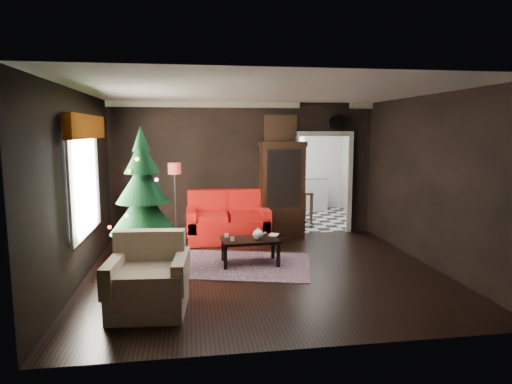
{
  "coord_description": "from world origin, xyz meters",
  "views": [
    {
      "loc": [
        -1.12,
        -6.59,
        2.21
      ],
      "look_at": [
        0.0,
        0.9,
        1.15
      ],
      "focal_mm": 30.72,
      "sensor_mm": 36.0,
      "label": 1
    }
  ],
  "objects": [
    {
      "name": "floor_lamp",
      "position": [
        -1.42,
        1.73,
        0.83
      ],
      "size": [
        0.3,
        0.3,
        1.57
      ],
      "primitive_type": null,
      "rotation": [
        0.0,
        0.0,
        0.14
      ],
      "color": "black",
      "rests_on": "ground"
    },
    {
      "name": "book",
      "position": [
        0.2,
        0.65,
        0.53
      ],
      "size": [
        0.14,
        0.08,
        0.2
      ],
      "primitive_type": "imported",
      "rotation": [
        0.0,
        0.0,
        -0.43
      ],
      "color": "#86775C",
      "rests_on": "coffee_table"
    },
    {
      "name": "painting",
      "position": [
        0.75,
        2.46,
        2.25
      ],
      "size": [
        0.62,
        0.05,
        0.52
      ],
      "primitive_type": "cube",
      "color": "tan",
      "rests_on": "wall_back"
    },
    {
      "name": "kitchen_counter",
      "position": [
        1.7,
        5.2,
        0.45
      ],
      "size": [
        1.8,
        0.6,
        0.9
      ],
      "primitive_type": "cube",
      "color": "silver",
      "rests_on": "ground"
    },
    {
      "name": "kitchen_table",
      "position": [
        1.4,
        3.7,
        0.38
      ],
      "size": [
        0.7,
        0.7,
        0.75
      ],
      "primitive_type": null,
      "color": "brown",
      "rests_on": "ground"
    },
    {
      "name": "wall_right",
      "position": [
        2.75,
        0.0,
        1.4
      ],
      "size": [
        0.0,
        5.5,
        5.5
      ],
      "primitive_type": "plane",
      "rotation": [
        1.57,
        0.0,
        -1.57
      ],
      "color": "black",
      "rests_on": "ground"
    },
    {
      "name": "kitchen_window",
      "position": [
        1.7,
        5.45,
        1.7
      ],
      "size": [
        0.7,
        0.06,
        0.7
      ],
      "primitive_type": "cube",
      "color": "white",
      "rests_on": "ground"
    },
    {
      "name": "floor",
      "position": [
        0.0,
        0.0,
        0.0
      ],
      "size": [
        5.5,
        5.5,
        0.0
      ],
      "primitive_type": "plane",
      "color": "black",
      "rests_on": "ground"
    },
    {
      "name": "valance",
      "position": [
        -2.63,
        0.2,
        2.27
      ],
      "size": [
        0.12,
        2.1,
        0.35
      ],
      "primitive_type": "cube",
      "color": "#823506",
      "rests_on": "wall_left"
    },
    {
      "name": "kitchen_floor",
      "position": [
        1.7,
        4.0,
        0.0
      ],
      "size": [
        3.0,
        3.0,
        0.0
      ],
      "primitive_type": "plane",
      "color": "silver",
      "rests_on": "ground"
    },
    {
      "name": "cup_b",
      "position": [
        -0.48,
        0.34,
        0.46
      ],
      "size": [
        0.08,
        0.08,
        0.06
      ],
      "primitive_type": "cylinder",
      "rotation": [
        0.0,
        0.0,
        -0.2
      ],
      "color": "beige",
      "rests_on": "coffee_table"
    },
    {
      "name": "doorway",
      "position": [
        1.7,
        2.5,
        1.05
      ],
      "size": [
        1.1,
        0.1,
        2.1
      ],
      "primitive_type": null,
      "color": "beige",
      "rests_on": "ground"
    },
    {
      "name": "loveseat",
      "position": [
        -0.4,
        2.05,
        0.5
      ],
      "size": [
        1.7,
        0.9,
        1.0
      ],
      "primitive_type": null,
      "color": "maroon",
      "rests_on": "ground"
    },
    {
      "name": "coffee_table",
      "position": [
        -0.17,
        0.42,
        0.22
      ],
      "size": [
        0.97,
        0.62,
        0.42
      ],
      "primitive_type": null,
      "rotation": [
        0.0,
        0.0,
        0.07
      ],
      "color": "black",
      "rests_on": "rug"
    },
    {
      "name": "wall_back",
      "position": [
        0.0,
        2.5,
        1.4
      ],
      "size": [
        5.5,
        0.0,
        5.5
      ],
      "primitive_type": "plane",
      "rotation": [
        1.57,
        0.0,
        0.0
      ],
      "color": "black",
      "rests_on": "ground"
    },
    {
      "name": "curio_cabinet",
      "position": [
        0.75,
        2.27,
        0.95
      ],
      "size": [
        0.9,
        0.45,
        1.9
      ],
      "primitive_type": null,
      "color": "black",
      "rests_on": "ground"
    },
    {
      "name": "teapot",
      "position": [
        -0.05,
        0.35,
        0.53
      ],
      "size": [
        0.22,
        0.22,
        0.18
      ],
      "primitive_type": null,
      "rotation": [
        0.0,
        0.0,
        -0.11
      ],
      "color": "silver",
      "rests_on": "coffee_table"
    },
    {
      "name": "rug",
      "position": [
        -0.29,
        0.38,
        0.01
      ],
      "size": [
        2.52,
        2.09,
        0.01
      ],
      "primitive_type": "cube",
      "rotation": [
        0.0,
        0.0,
        -0.25
      ],
      "color": "#5A394B",
      "rests_on": "ground"
    },
    {
      "name": "left_window",
      "position": [
        -2.71,
        0.2,
        1.45
      ],
      "size": [
        0.05,
        1.6,
        1.4
      ],
      "primitive_type": "cube",
      "color": "white",
      "rests_on": "wall_left"
    },
    {
      "name": "cup_a",
      "position": [
        -0.55,
        0.61,
        0.46
      ],
      "size": [
        0.09,
        0.09,
        0.06
      ],
      "primitive_type": "cylinder",
      "rotation": [
        0.0,
        0.0,
        0.32
      ],
      "color": "white",
      "rests_on": "coffee_table"
    },
    {
      "name": "wall_clock",
      "position": [
        1.95,
        2.45,
        2.38
      ],
      "size": [
        0.32,
        0.32,
        0.06
      ],
      "primitive_type": "cylinder",
      "color": "silver",
      "rests_on": "wall_back"
    },
    {
      "name": "ceiling",
      "position": [
        0.0,
        0.0,
        2.8
      ],
      "size": [
        5.5,
        5.5,
        0.0
      ],
      "primitive_type": "plane",
      "rotation": [
        3.14,
        0.0,
        0.0
      ],
      "color": "white",
      "rests_on": "ground"
    },
    {
      "name": "wall_left",
      "position": [
        -2.75,
        0.0,
        1.4
      ],
      "size": [
        0.0,
        5.5,
        5.5
      ],
      "primitive_type": "plane",
      "rotation": [
        1.57,
        0.0,
        1.57
      ],
      "color": "black",
      "rests_on": "ground"
    },
    {
      "name": "wall_front",
      "position": [
        0.0,
        -2.5,
        1.4
      ],
      "size": [
        5.5,
        0.0,
        5.5
      ],
      "primitive_type": "plane",
      "rotation": [
        -1.57,
        0.0,
        0.0
      ],
      "color": "black",
      "rests_on": "ground"
    },
    {
      "name": "armchair",
      "position": [
        -1.66,
        -1.3,
        0.46
      ],
      "size": [
        1.02,
        1.02,
        0.97
      ],
      "primitive_type": null,
      "rotation": [
        0.0,
        0.0,
        -0.08
      ],
      "color": "#CBAF85",
      "rests_on": "ground"
    },
    {
      "name": "christmas_tree",
      "position": [
        -1.85,
        0.16,
        1.05
      ],
      "size": [
        1.6,
        1.6,
        2.33
      ],
      "primitive_type": null,
      "rotation": [
        0.0,
        0.0,
        -0.4
      ],
      "color": "black",
      "rests_on": "ground"
    }
  ]
}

